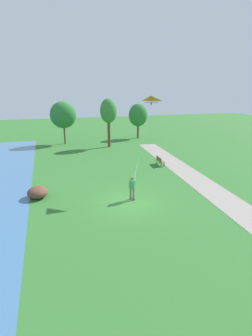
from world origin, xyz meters
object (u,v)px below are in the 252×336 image
object	(u,v)px
tree_lakeside_far	(109,112)
tree_treeline_left	(63,115)
person_kite_flyer	(132,186)
flying_kite	(151,101)
tree_lakeside_near	(138,115)
park_bench_near_walkway	(160,160)
lakeside_shrub	(38,192)

from	to	relation	value
tree_lakeside_far	tree_treeline_left	bearing A→B (deg)	145.44
person_kite_flyer	flying_kite	xyz separation A→B (m)	(2.01, 1.78, 5.68)
tree_treeline_left	tree_lakeside_near	size ratio (longest dim) A/B	1.09
park_bench_near_walkway	lakeside_shrub	distance (m)	13.07
park_bench_near_walkway	lakeside_shrub	world-z (taller)	park_bench_near_walkway
person_kite_flyer	lakeside_shrub	xyz separation A→B (m)	(-6.43, 2.43, -0.63)
park_bench_near_walkway	tree_treeline_left	world-z (taller)	tree_treeline_left
flying_kite	lakeside_shrub	world-z (taller)	flying_kite
person_kite_flyer	tree_treeline_left	xyz separation A→B (m)	(-2.84, 21.75, 3.15)
tree_lakeside_near	lakeside_shrub	xyz separation A→B (m)	(-15.48, -20.47, -3.32)
flying_kite	tree_lakeside_near	xyz separation A→B (m)	(7.04, 21.12, -2.99)
tree_lakeside_far	lakeside_shrub	distance (m)	18.50
person_kite_flyer	park_bench_near_walkway	world-z (taller)	person_kite_flyer
tree_lakeside_far	lakeside_shrub	xyz separation A→B (m)	(-9.29, -15.38, -4.41)
flying_kite	lakeside_shrub	size ratio (longest dim) A/B	3.54
flying_kite	tree_lakeside_near	distance (m)	22.46
tree_treeline_left	person_kite_flyer	bearing A→B (deg)	-82.56
tree_treeline_left	flying_kite	bearing A→B (deg)	-76.34
person_kite_flyer	tree_lakeside_far	world-z (taller)	tree_lakeside_far
person_kite_flyer	tree_treeline_left	size ratio (longest dim) A/B	0.30
tree_treeline_left	tree_lakeside_near	distance (m)	11.96
tree_lakeside_near	tree_lakeside_far	bearing A→B (deg)	-140.61
person_kite_flyer	park_bench_near_walkway	distance (m)	9.31
tree_treeline_left	park_bench_near_walkway	bearing A→B (deg)	-59.38
flying_kite	person_kite_flyer	bearing A→B (deg)	-138.43
person_kite_flyer	tree_lakeside_near	world-z (taller)	tree_lakeside_near
park_bench_near_walkway	person_kite_flyer	bearing A→B (deg)	-127.58
person_kite_flyer	tree_lakeside_near	xyz separation A→B (m)	(9.06, 22.90, 2.69)
lakeside_shrub	person_kite_flyer	bearing A→B (deg)	-20.75
person_kite_flyer	park_bench_near_walkway	xyz separation A→B (m)	(5.67, 7.37, -0.54)
person_kite_flyer	lakeside_shrub	world-z (taller)	person_kite_flyer
flying_kite	park_bench_near_walkway	world-z (taller)	flying_kite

